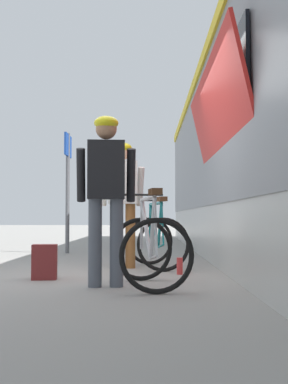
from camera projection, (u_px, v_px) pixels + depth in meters
ground_plane at (117, 277)px, 6.00m from camera, size 80.00×80.00×0.00m
cyclist_near_in_dark at (106, 184)px, 5.23m from camera, size 0.63×0.34×1.76m
cyclist_far_in_white at (123, 193)px, 7.12m from camera, size 0.65×0.39×1.76m
bicycle_near_silver at (148, 248)px, 5.20m from camera, size 0.87×1.17×0.99m
bicycle_far_teal at (156, 239)px, 7.12m from camera, size 0.89×1.18×0.99m
backpack_on_platform at (45, 262)px, 5.81m from camera, size 0.30×0.21×0.40m
water_bottle_near_the_bikes at (180, 266)px, 6.31m from camera, size 0.08×0.08×0.21m
platform_sign_post at (68, 172)px, 10.12m from camera, size 0.08×0.70×2.40m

